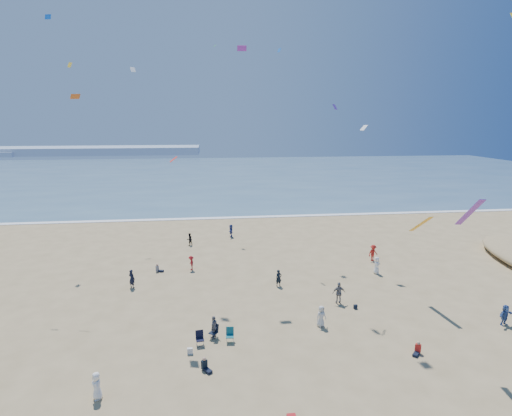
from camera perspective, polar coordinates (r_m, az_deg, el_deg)
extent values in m
cube|color=#476B84|center=(110.61, -6.34, 4.73)|extent=(220.00, 100.00, 0.06)
cube|color=white|center=(61.41, -5.91, -1.45)|extent=(220.00, 1.20, 0.08)
cube|color=#7A8EA8|center=(194.37, -24.71, 7.44)|extent=(110.00, 20.00, 3.20)
imported|color=black|center=(36.58, 3.26, -9.98)|extent=(0.65, 0.53, 1.55)
imported|color=white|center=(41.06, 16.85, -7.84)|extent=(0.63, 0.89, 1.70)
imported|color=white|center=(24.94, -21.79, -22.51)|extent=(0.76, 0.89, 1.55)
imported|color=#B31F19|center=(44.51, 16.38, -6.17)|extent=(1.31, 1.02, 1.78)
imported|color=silver|center=(30.36, 9.29, -15.01)|extent=(0.90, 0.74, 1.59)
imported|color=#365596|center=(35.26, 32.02, -12.83)|extent=(1.52, 0.86, 1.56)
imported|color=black|center=(37.87, -17.32, -9.62)|extent=(0.74, 0.68, 1.70)
imported|color=slate|center=(33.99, 11.76, -11.79)|extent=(1.08, 0.49, 1.82)
imported|color=slate|center=(28.81, -6.02, -16.51)|extent=(0.70, 1.01, 1.59)
imported|color=black|center=(48.61, -9.49, -4.43)|extent=(0.92, 0.89, 1.49)
imported|color=#A3171B|center=(40.79, -9.24, -7.77)|extent=(0.74, 1.05, 1.47)
imported|color=navy|center=(51.47, -3.60, -3.25)|extent=(0.60, 1.55, 1.63)
cube|color=silver|center=(27.56, -9.41, -19.50)|extent=(0.35, 0.20, 0.40)
cube|color=black|center=(29.04, -8.12, -17.69)|extent=(0.30, 0.22, 0.38)
cube|color=black|center=(33.68, 14.02, -13.53)|extent=(0.28, 0.18, 0.34)
cube|color=#4D259C|center=(34.29, 11.21, 13.98)|extent=(0.62, 0.80, 0.44)
cube|color=blue|center=(43.14, -27.59, 23.05)|extent=(0.58, 0.28, 0.45)
cube|color=white|center=(53.98, -17.19, 18.39)|extent=(0.70, 0.65, 0.60)
cube|color=red|center=(28.71, -11.72, 6.82)|extent=(0.60, 0.81, 0.38)
cube|color=#E25B17|center=(37.42, -24.42, 14.31)|extent=(0.88, 0.46, 0.42)
cube|color=blue|center=(45.98, 3.33, 21.59)|extent=(0.33, 0.70, 0.42)
cube|color=#712399|center=(38.26, -2.03, 21.85)|extent=(0.84, 0.27, 0.46)
cube|color=white|center=(42.30, 15.15, 11.01)|extent=(0.69, 0.73, 0.53)
cube|color=yellow|center=(48.60, -25.07, 18.03)|extent=(0.42, 0.57, 0.51)
cube|color=green|center=(57.71, -5.92, 22.04)|extent=(0.44, 0.53, 0.27)
cube|color=#67279E|center=(26.14, 28.18, -0.62)|extent=(0.35, 3.14, 2.21)
cube|color=orange|center=(34.95, 22.47, -2.15)|extent=(0.35, 2.64, 1.87)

